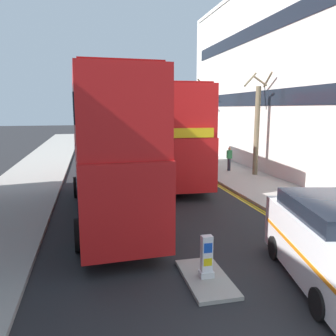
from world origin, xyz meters
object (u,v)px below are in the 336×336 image
object	(u,v)px
double_decker_bus_away	(107,143)
keep_left_bollard	(207,258)
pedestrian_far	(229,158)
double_decker_bus_oncoming	(170,131)
taxi_minivan	(334,245)

from	to	relation	value
double_decker_bus_away	keep_left_bollard	bearing A→B (deg)	-70.43
pedestrian_far	double_decker_bus_away	bearing A→B (deg)	-137.85
double_decker_bus_oncoming	pedestrian_far	xyz separation A→B (m)	(4.51, 1.37, -2.04)
double_decker_bus_away	pedestrian_far	world-z (taller)	double_decker_bus_away
double_decker_bus_oncoming	pedestrian_far	distance (m)	5.14
double_decker_bus_oncoming	taxi_minivan	distance (m)	13.62
double_decker_bus_oncoming	taxi_minivan	size ratio (longest dim) A/B	2.14
keep_left_bollard	double_decker_bus_oncoming	xyz separation A→B (m)	(1.99, 12.50, 2.42)
taxi_minivan	pedestrian_far	size ratio (longest dim) A/B	3.15
keep_left_bollard	double_decker_bus_oncoming	distance (m)	12.88
double_decker_bus_away	pedestrian_far	bearing A→B (deg)	42.15
double_decker_bus_oncoming	taxi_minivan	xyz separation A→B (m)	(0.96, -13.45, -1.96)
keep_left_bollard	double_decker_bus_away	world-z (taller)	double_decker_bus_away
double_decker_bus_away	pedestrian_far	size ratio (longest dim) A/B	6.73
double_decker_bus_oncoming	pedestrian_far	bearing A→B (deg)	16.95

